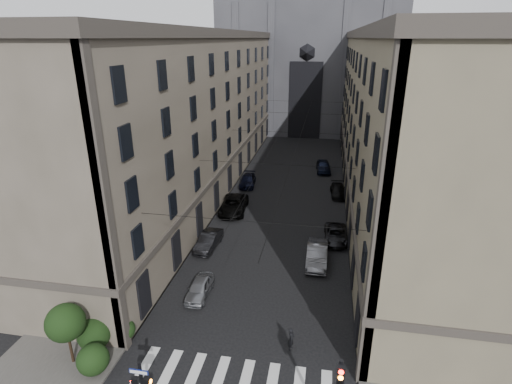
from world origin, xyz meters
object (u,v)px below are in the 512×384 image
Objects in this scene: car_left_midnear at (209,241)px; pedestrian at (291,339)px; car_right_midfar at (338,191)px; car_right_far at (323,166)px; car_left_near at (200,288)px; car_right_midnear at (336,234)px; car_left_midfar at (234,205)px; car_left_far at (248,181)px; car_right_near at (317,254)px; gothic_tower at (311,39)px.

pedestrian reaches higher than car_left_midnear.
car_right_midfar is 26.87m from pedestrian.
car_left_near is at bearing -109.79° from car_right_far.
car_right_midfar is 2.83× the size of pedestrian.
car_left_midnear is 2.76× the size of pedestrian.
car_right_midnear is at bearing -90.43° from car_right_far.
car_left_midfar is 1.27× the size of car_left_far.
car_left_midnear is 0.98× the size of car_right_midfar.
pedestrian reaches higher than car_left_far.
car_right_near reaches higher than car_left_midnear.
car_left_far is at bearing 92.82° from car_left_near.
car_right_near is 16.26m from car_right_midfar.
car_right_near reaches higher than car_right_midnear.
car_right_midfar is at bearing 9.52° from pedestrian.
car_right_midnear is at bearing 20.76° from car_left_midnear.
car_right_far is 35.83m from pedestrian.
gothic_tower is 11.87× the size of car_right_near.
gothic_tower is 9.87× the size of car_left_midfar.
car_right_far reaches higher than car_right_midnear.
pedestrian is at bearing -49.17° from car_left_midnear.
car_left_midnear is 0.73× the size of car_left_midfar.
car_right_near is (4.20, -56.50, -16.99)m from gothic_tower.
car_right_near reaches higher than car_right_midfar.
car_right_far reaches higher than car_left_midnear.
car_left_far is 2.96× the size of pedestrian.
car_right_midnear is at bearing -96.20° from car_right_midfar.
car_left_near is 2.43× the size of pedestrian.
car_left_midnear is (-1.41, 7.08, 0.07)m from car_left_near.
car_right_far is (-2.00, 9.12, 0.17)m from car_right_midfar.
car_left_far is 20.15m from car_right_near.
car_left_midfar reaches higher than car_left_midnear.
car_left_midnear is at bearing 174.71° from car_right_near.
car_left_far is at bearing 167.78° from car_right_midfar.
car_left_midfar is at bearing 38.99° from pedestrian.
car_right_far reaches higher than car_left_far.
gothic_tower is at bearing 94.05° from car_right_near.
car_left_far is at bearing -97.85° from gothic_tower.
pedestrian is at bearing -70.99° from car_left_midfar.
pedestrian reaches higher than car_right_midnear.
car_left_midfar is 21.37m from pedestrian.
car_left_near reaches higher than car_right_midfar.
gothic_tower reaches higher than car_left_near.
car_left_midfar is 1.20× the size of car_right_near.
car_right_midnear is (11.03, -4.80, -0.18)m from car_left_midfar.
car_left_midfar is at bearing -152.92° from car_right_midfar.
car_left_near is at bearing -143.72° from car_right_near.
car_right_near is at bearing -66.66° from car_left_far.
car_left_midnear reaches higher than car_left_far.
car_left_far is (0.27, 16.87, -0.04)m from car_left_midnear.
car_left_midnear reaches higher than car_right_midfar.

